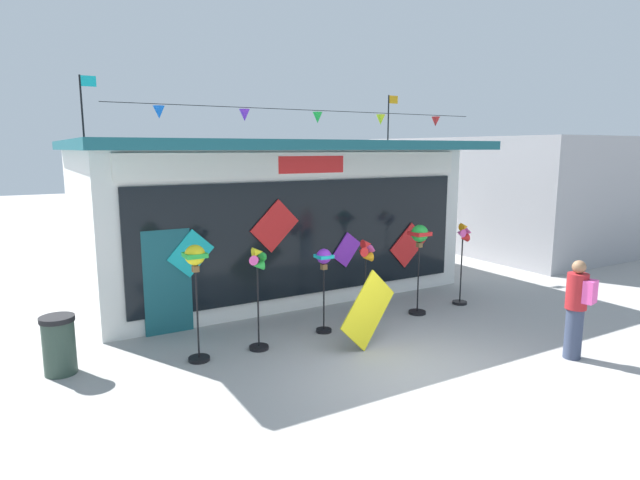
{
  "coord_description": "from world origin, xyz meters",
  "views": [
    {
      "loc": [
        -5.25,
        -5.88,
        3.48
      ],
      "look_at": [
        0.21,
        3.49,
        1.6
      ],
      "focal_mm": 29.71,
      "sensor_mm": 36.0,
      "label": 1
    }
  ],
  "objects": [
    {
      "name": "trash_bin",
      "position": [
        -4.82,
        2.93,
        0.47
      ],
      "size": [
        0.52,
        0.52,
        0.93
      ],
      "color": "#2D4238",
      "rests_on": "ground_plane"
    },
    {
      "name": "wind_spinner_right",
      "position": [
        2.02,
        2.46,
        1.51
      ],
      "size": [
        0.37,
        0.37,
        1.92
      ],
      "color": "black",
      "rests_on": "ground_plane"
    },
    {
      "name": "wind_spinner_far_right",
      "position": [
        3.33,
        2.5,
        1.3
      ],
      "size": [
        0.43,
        0.32,
        1.86
      ],
      "color": "black",
      "rests_on": "ground_plane"
    },
    {
      "name": "kite_shop_building",
      "position": [
        0.24,
        6.54,
        1.85
      ],
      "size": [
        9.02,
        6.37,
        5.01
      ],
      "color": "silver",
      "rests_on": "ground_plane"
    },
    {
      "name": "neighbour_building",
      "position": [
        10.52,
        7.5,
        1.92
      ],
      "size": [
        6.27,
        8.67,
        3.85
      ],
      "primitive_type": "cube",
      "color": "#99999E",
      "rests_on": "ground_plane"
    },
    {
      "name": "ground_plane",
      "position": [
        0.0,
        0.0,
        0.0
      ],
      "size": [
        80.0,
        80.0,
        0.0
      ],
      "primitive_type": "plane",
      "color": "#9E9B99"
    },
    {
      "name": "wind_spinner_center_right",
      "position": [
        0.72,
        2.53,
        1.2
      ],
      "size": [
        0.45,
        0.34,
        1.72
      ],
      "color": "black",
      "rests_on": "ground_plane"
    },
    {
      "name": "wind_spinner_left",
      "position": [
        -1.73,
        2.27,
        1.21
      ],
      "size": [
        0.4,
        0.34,
        1.83
      ],
      "color": "black",
      "rests_on": "ground_plane"
    },
    {
      "name": "wind_spinner_center_left",
      "position": [
        -0.29,
        2.49,
        1.23
      ],
      "size": [
        0.3,
        0.3,
        1.63
      ],
      "color": "black",
      "rests_on": "ground_plane"
    },
    {
      "name": "person_near_camera",
      "position": [
        2.67,
        -0.74,
        0.89
      ],
      "size": [
        0.37,
        0.47,
        1.68
      ],
      "rotation": [
        0.0,
        0.0,
        3.39
      ],
      "color": "#333D56",
      "rests_on": "ground_plane"
    },
    {
      "name": "display_kite_on_ground",
      "position": [
        0.0,
        1.44,
        0.68
      ],
      "size": [
        1.35,
        0.33,
        1.35
      ],
      "primitive_type": "cube",
      "rotation": [
        -0.24,
        0.79,
        0.0
      ],
      "color": "yellow",
      "rests_on": "ground_plane"
    },
    {
      "name": "wind_spinner_far_left",
      "position": [
        -2.79,
        2.33,
        1.53
      ],
      "size": [
        0.36,
        0.36,
        1.96
      ],
      "color": "black",
      "rests_on": "ground_plane"
    }
  ]
}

